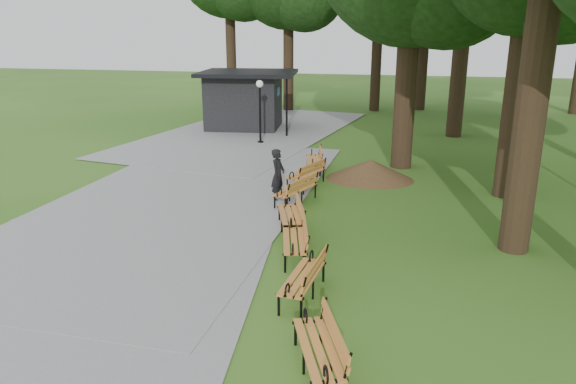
% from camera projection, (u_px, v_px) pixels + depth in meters
% --- Properties ---
extents(ground, '(100.00, 100.00, 0.00)m').
position_uv_depth(ground, '(279.00, 242.00, 13.73)').
color(ground, '#32611B').
rests_on(ground, ground).
extents(path, '(12.00, 38.00, 0.06)m').
position_uv_depth(path, '(178.00, 196.00, 17.34)').
color(path, gray).
rests_on(path, ground).
extents(person, '(0.47, 0.64, 1.63)m').
position_uv_depth(person, '(278.00, 175.00, 16.85)').
color(person, black).
rests_on(person, ground).
extents(kiosk, '(5.19, 4.63, 3.00)m').
position_uv_depth(kiosk, '(244.00, 100.00, 28.60)').
color(kiosk, black).
rests_on(kiosk, ground).
extents(lamp_post, '(0.32, 0.32, 2.89)m').
position_uv_depth(lamp_post, '(260.00, 98.00, 24.68)').
color(lamp_post, black).
rests_on(lamp_post, ground).
extents(dirt_mound, '(2.60, 2.60, 0.72)m').
position_uv_depth(dirt_mound, '(370.00, 169.00, 19.28)').
color(dirt_mound, '#47301C').
rests_on(dirt_mound, ground).
extents(bench_0, '(1.26, 2.00, 0.88)m').
position_uv_depth(bench_0, '(318.00, 348.00, 8.45)').
color(bench_0, '#C6742D').
rests_on(bench_0, ground).
extents(bench_1, '(0.83, 1.96, 0.88)m').
position_uv_depth(bench_1, '(303.00, 278.00, 10.83)').
color(bench_1, '#C6742D').
rests_on(bench_1, ground).
extents(bench_2, '(1.06, 2.00, 0.88)m').
position_uv_depth(bench_2, '(294.00, 240.00, 12.73)').
color(bench_2, '#C6742D').
rests_on(bench_2, ground).
extents(bench_3, '(1.18, 2.00, 0.88)m').
position_uv_depth(bench_3, '(290.00, 216.00, 14.32)').
color(bench_3, '#C6742D').
rests_on(bench_3, ground).
extents(bench_4, '(1.27, 2.00, 0.88)m').
position_uv_depth(bench_4, '(296.00, 190.00, 16.62)').
color(bench_4, '#C6742D').
rests_on(bench_4, ground).
extents(bench_5, '(1.28, 2.00, 0.88)m').
position_uv_depth(bench_5, '(306.00, 174.00, 18.43)').
color(bench_5, '#C6742D').
rests_on(bench_5, ground).
extents(bench_6, '(0.99, 1.99, 0.88)m').
position_uv_depth(bench_6, '(314.00, 160.00, 20.31)').
color(bench_6, '#C6742D').
rests_on(bench_6, ground).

